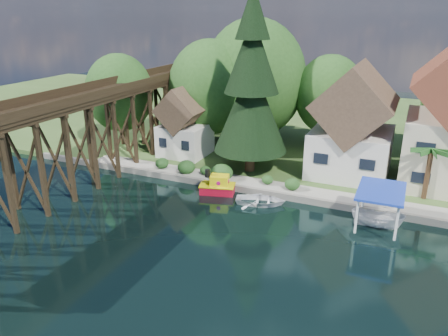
{
  "coord_description": "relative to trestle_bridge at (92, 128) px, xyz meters",
  "views": [
    {
      "loc": [
        12.35,
        -27.11,
        16.25
      ],
      "look_at": [
        -2.4,
        6.0,
        2.94
      ],
      "focal_mm": 35.0,
      "sensor_mm": 36.0,
      "label": 1
    }
  ],
  "objects": [
    {
      "name": "ground",
      "position": [
        16.0,
        -5.17,
        -5.35
      ],
      "size": [
        140.0,
        140.0,
        0.0
      ],
      "primitive_type": "plane",
      "color": "black",
      "rests_on": "ground"
    },
    {
      "name": "bank",
      "position": [
        16.0,
        28.83,
        -5.1
      ],
      "size": [
        140.0,
        52.0,
        0.5
      ],
      "primitive_type": "cube",
      "color": "#335020",
      "rests_on": "ground"
    },
    {
      "name": "seawall",
      "position": [
        20.0,
        2.83,
        -5.04
      ],
      "size": [
        60.0,
        0.4,
        0.62
      ],
      "primitive_type": "cube",
      "color": "slate",
      "rests_on": "ground"
    },
    {
      "name": "promenade",
      "position": [
        22.0,
        4.13,
        -4.82
      ],
      "size": [
        50.0,
        2.6,
        0.06
      ],
      "primitive_type": "cube",
      "color": "gray",
      "rests_on": "bank"
    },
    {
      "name": "trestle_bridge",
      "position": [
        0.0,
        0.0,
        0.0
      ],
      "size": [
        4.12,
        44.18,
        9.3
      ],
      "color": "black",
      "rests_on": "ground"
    },
    {
      "name": "house_left",
      "position": [
        23.0,
        10.83,
        -0.21
      ],
      "size": [
        7.64,
        8.64,
        11.02
      ],
      "color": "silver",
      "rests_on": "bank"
    },
    {
      "name": "shed",
      "position": [
        5.0,
        9.33,
        -1.52
      ],
      "size": [
        5.09,
        5.4,
        7.85
      ],
      "color": "silver",
      "rests_on": "bank"
    },
    {
      "name": "bg_trees",
      "position": [
        17.0,
        16.08,
        1.94
      ],
      "size": [
        49.9,
        13.3,
        10.57
      ],
      "color": "#382314",
      "rests_on": "bank"
    },
    {
      "name": "shrubs",
      "position": [
        11.4,
        4.09,
        -4.12
      ],
      "size": [
        15.76,
        2.47,
        1.7
      ],
      "color": "#163F17",
      "rests_on": "bank"
    },
    {
      "name": "conifer",
      "position": [
        13.6,
        7.37,
        3.82
      ],
      "size": [
        7.31,
        7.31,
        18.01
      ],
      "color": "#382314",
      "rests_on": "bank"
    },
    {
      "name": "palm_tree",
      "position": [
        30.12,
        7.0,
        -0.55
      ],
      "size": [
        3.58,
        3.58,
        4.93
      ],
      "color": "#382314",
      "rests_on": "bank"
    },
    {
      "name": "tugboat",
      "position": [
        12.59,
        1.7,
        -4.65
      ],
      "size": [
        3.58,
        2.53,
        2.35
      ],
      "color": "#AC0B22",
      "rests_on": "ground"
    },
    {
      "name": "boat_white_a",
      "position": [
        17.04,
        1.03,
        -4.9
      ],
      "size": [
        5.02,
        4.12,
        0.91
      ],
      "primitive_type": "imported",
      "rotation": [
        0.0,
        0.0,
        1.82
      ],
      "color": "white",
      "rests_on": "ground"
    },
    {
      "name": "boat_canopy",
      "position": [
        26.87,
        0.61,
        -3.97
      ],
      "size": [
        4.04,
        5.02,
        3.21
      ],
      "color": "silver",
      "rests_on": "ground"
    }
  ]
}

